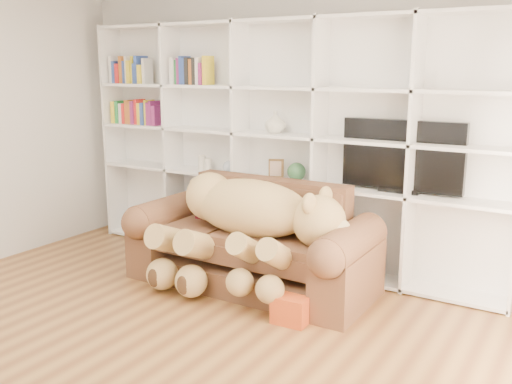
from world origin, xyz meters
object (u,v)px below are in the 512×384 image
Objects in this scene: gift_box at (292,308)px; teddy_bear at (246,220)px; tv at (402,157)px; sofa at (253,247)px.

teddy_bear is at bearing 152.71° from gift_box.
teddy_bear is at bearing -141.04° from tv.
tv is at bearing 31.40° from sofa.
tv is at bearing 70.00° from gift_box.
teddy_bear reaches higher than gift_box.
sofa is at bearing 105.58° from teddy_bear.
tv reaches higher than teddy_bear.
teddy_bear is (0.04, -0.19, 0.30)m from sofa.
tv is (1.07, 0.87, 0.53)m from teddy_bear.
gift_box is (0.64, -0.33, -0.54)m from teddy_bear.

